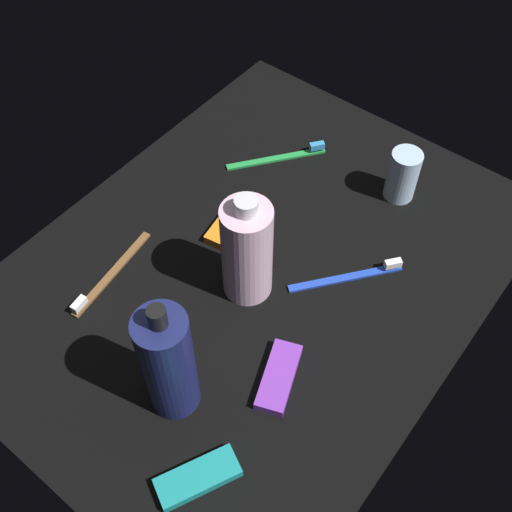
% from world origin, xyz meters
% --- Properties ---
extents(ground_plane, '(0.84, 0.64, 0.01)m').
position_xyz_m(ground_plane, '(0.00, 0.00, -0.01)').
color(ground_plane, black).
extents(lotion_bottle, '(0.07, 0.07, 0.22)m').
position_xyz_m(lotion_bottle, '(0.24, 0.05, 0.10)').
color(lotion_bottle, '#181E51').
rests_on(lotion_bottle, ground_plane).
extents(bodywash_bottle, '(0.07, 0.07, 0.19)m').
position_xyz_m(bodywash_bottle, '(0.03, 0.01, 0.09)').
color(bodywash_bottle, silver).
rests_on(bodywash_bottle, ground_plane).
extents(deodorant_stick, '(0.05, 0.05, 0.09)m').
position_xyz_m(deodorant_stick, '(-0.27, 0.09, 0.05)').
color(deodorant_stick, silver).
rests_on(deodorant_stick, ground_plane).
extents(toothbrush_blue, '(0.15, 0.12, 0.02)m').
position_xyz_m(toothbrush_blue, '(-0.08, 0.13, 0.01)').
color(toothbrush_blue, blue).
rests_on(toothbrush_blue, ground_plane).
extents(toothbrush_brown, '(0.18, 0.04, 0.02)m').
position_xyz_m(toothbrush_brown, '(0.16, -0.16, 0.01)').
color(toothbrush_brown, brown).
rests_on(toothbrush_brown, ground_plane).
extents(toothbrush_green, '(0.15, 0.12, 0.02)m').
position_xyz_m(toothbrush_green, '(-0.22, -0.11, 0.01)').
color(toothbrush_green, green).
rests_on(toothbrush_green, ground_plane).
extents(snack_bar_orange, '(0.11, 0.06, 0.01)m').
position_xyz_m(snack_bar_orange, '(-0.04, -0.09, 0.01)').
color(snack_bar_orange, orange).
rests_on(snack_bar_orange, ground_plane).
extents(snack_bar_teal, '(0.11, 0.08, 0.01)m').
position_xyz_m(snack_bar_teal, '(0.30, 0.14, 0.01)').
color(snack_bar_teal, teal).
rests_on(snack_bar_teal, ground_plane).
extents(snack_bar_purple, '(0.11, 0.07, 0.01)m').
position_xyz_m(snack_bar_purple, '(0.13, 0.14, 0.01)').
color(snack_bar_purple, purple).
rests_on(snack_bar_purple, ground_plane).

